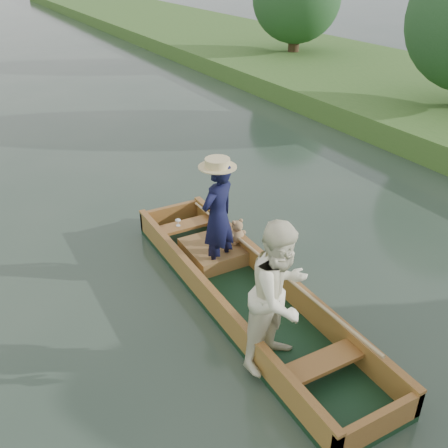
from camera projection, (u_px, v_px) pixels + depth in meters
ground at (245, 304)px, 6.76m from camera, size 120.00×120.00×0.00m
trees_far at (113, 26)px, 12.61m from camera, size 22.76×12.23×4.51m
punt at (250, 275)px, 6.25m from camera, size 1.38×5.00×1.86m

